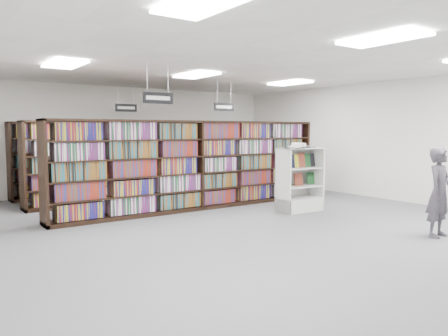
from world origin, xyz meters
TOP-DOWN VIEW (x-y plane):
  - floor at (0.00, 0.00)m, footprint 12.00×12.00m
  - ceiling at (0.00, 0.00)m, footprint 10.00×12.00m
  - wall_back at (0.00, 6.00)m, footprint 10.00×0.10m
  - wall_right at (5.00, 0.00)m, footprint 0.10×12.00m
  - bookshelf_row_near at (0.00, 2.00)m, footprint 7.00×0.60m
  - bookshelf_row_mid at (0.00, 4.00)m, footprint 7.00×0.60m
  - bookshelf_row_far at (0.00, 5.70)m, footprint 7.00×0.60m
  - aisle_sign_left at (-1.50, 1.00)m, footprint 0.65×0.02m
  - aisle_sign_right at (1.50, 3.00)m, footprint 0.65×0.02m
  - aisle_sign_center at (-0.50, 5.00)m, footprint 0.65×0.02m
  - troffer_front_left at (-3.00, -3.00)m, footprint 0.60×1.20m
  - troffer_front_center at (0.00, -3.00)m, footprint 0.60×1.20m
  - troffer_back_left at (-3.00, 2.00)m, footprint 0.60×1.20m
  - troffer_back_center at (0.00, 2.00)m, footprint 0.60×1.20m
  - troffer_back_right at (3.00, 2.00)m, footprint 0.60×1.20m
  - endcap_display at (1.79, 0.39)m, footprint 1.08×0.58m
  - open_book at (1.68, 0.28)m, footprint 0.73×0.50m
  - shopper at (2.03, -2.81)m, footprint 0.61×0.44m

SIDE VIEW (x-z plane):
  - floor at x=0.00m, z-range 0.00..0.00m
  - endcap_display at x=1.79m, z-range -0.24..1.24m
  - shopper at x=2.03m, z-range 0.00..1.59m
  - bookshelf_row_near at x=0.00m, z-range 0.00..2.10m
  - bookshelf_row_mid at x=0.00m, z-range 0.00..2.10m
  - bookshelf_row_far at x=0.00m, z-range 0.00..2.10m
  - open_book at x=1.68m, z-range 1.44..1.58m
  - wall_back at x=0.00m, z-range 0.00..3.20m
  - wall_right at x=5.00m, z-range 0.00..3.20m
  - aisle_sign_left at x=-1.50m, z-range 2.13..2.93m
  - aisle_sign_right at x=1.50m, z-range 2.13..2.93m
  - aisle_sign_center at x=-0.50m, z-range 2.13..2.93m
  - troffer_front_left at x=-3.00m, z-range 3.14..3.18m
  - troffer_front_center at x=0.00m, z-range 3.14..3.18m
  - troffer_back_left at x=-3.00m, z-range 3.14..3.18m
  - troffer_back_center at x=0.00m, z-range 3.14..3.18m
  - troffer_back_right at x=3.00m, z-range 3.14..3.18m
  - ceiling at x=0.00m, z-range 3.15..3.25m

